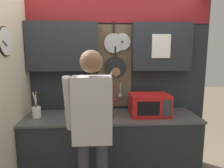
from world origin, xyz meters
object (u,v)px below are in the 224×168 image
at_px(microwave, 149,105).
at_px(knife_block, 109,108).
at_px(person, 92,122).
at_px(utensil_crock, 36,111).

height_order(microwave, knife_block, knife_block).
distance_m(knife_block, person, 0.67).
bearing_deg(person, microwave, 41.03).
distance_m(microwave, person, 0.97).
height_order(knife_block, person, person).
bearing_deg(microwave, person, -138.97).
distance_m(microwave, utensil_crock, 1.47).
bearing_deg(utensil_crock, microwave, -0.05).
bearing_deg(person, knife_block, 72.96).
distance_m(knife_block, utensil_crock, 0.93).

